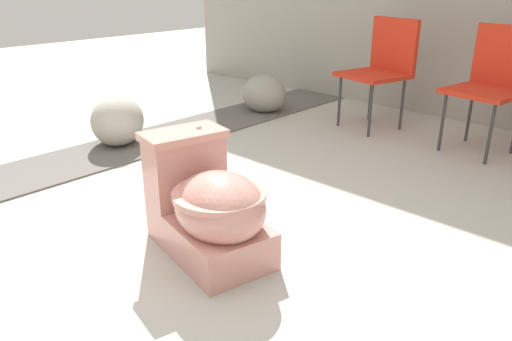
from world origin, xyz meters
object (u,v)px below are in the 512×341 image
boulder_far (118,120)px  toilet (209,207)px  folding_chair_left (383,62)px  boulder_near (264,94)px  folding_chair_middle (495,76)px

boulder_far → toilet: bearing=-19.2°
folding_chair_left → boulder_near: folding_chair_left is taller
boulder_near → boulder_far: (-0.16, -1.37, 0.01)m
folding_chair_middle → folding_chair_left: bearing=-80.7°
toilet → folding_chair_left: size_ratio=0.83×
toilet → folding_chair_middle: size_ratio=0.83×
folding_chair_left → boulder_far: (-1.12, -1.68, -0.34)m
folding_chair_left → boulder_near: 1.07m
toilet → folding_chair_middle: (0.36, 2.24, 0.29)m
boulder_near → boulder_far: boulder_far is taller
toilet → boulder_near: bearing=139.3°
boulder_near → boulder_far: 1.38m
folding_chair_middle → boulder_far: (-1.95, -1.68, -0.34)m
toilet → boulder_far: toilet is taller
folding_chair_left → boulder_near: bearing=-57.9°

